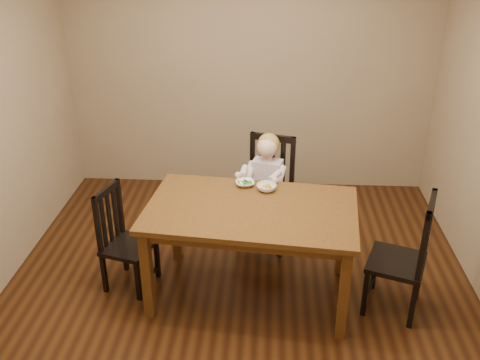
# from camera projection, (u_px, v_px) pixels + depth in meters

# --- Properties ---
(room) EXTENTS (4.01, 4.01, 2.71)m
(room) POSITION_uv_depth(u_px,v_px,m) (239.00, 139.00, 4.00)
(room) COLOR #40210D
(room) RESTS_ON ground
(dining_table) EXTENTS (1.73, 1.15, 0.82)m
(dining_table) POSITION_uv_depth(u_px,v_px,m) (251.00, 218.00, 4.20)
(dining_table) COLOR #492911
(dining_table) RESTS_ON room
(chair_child) EXTENTS (0.55, 0.54, 1.05)m
(chair_child) POSITION_uv_depth(u_px,v_px,m) (268.00, 194.00, 5.04)
(chair_child) COLOR black
(chair_child) RESTS_ON room
(chair_left) EXTENTS (0.46, 0.48, 0.90)m
(chair_left) POSITION_uv_depth(u_px,v_px,m) (124.00, 240.00, 4.44)
(chair_left) COLOR black
(chair_left) RESTS_ON room
(chair_right) EXTENTS (0.55, 0.56, 1.02)m
(chair_right) POSITION_uv_depth(u_px,v_px,m) (404.00, 258.00, 4.12)
(chair_right) COLOR black
(chair_right) RESTS_ON room
(toddler) EXTENTS (0.46, 0.52, 0.60)m
(toddler) POSITION_uv_depth(u_px,v_px,m) (267.00, 181.00, 4.93)
(toddler) COLOR beige
(toddler) RESTS_ON chair_child
(bowl_peas) EXTENTS (0.18, 0.18, 0.04)m
(bowl_peas) POSITION_uv_depth(u_px,v_px,m) (245.00, 183.00, 4.49)
(bowl_peas) COLOR white
(bowl_peas) RESTS_ON dining_table
(bowl_veg) EXTENTS (0.21, 0.21, 0.05)m
(bowl_veg) POSITION_uv_depth(u_px,v_px,m) (267.00, 187.00, 4.40)
(bowl_veg) COLOR white
(bowl_veg) RESTS_ON dining_table
(fork) EXTENTS (0.06, 0.12, 0.05)m
(fork) POSITION_uv_depth(u_px,v_px,m) (240.00, 181.00, 4.46)
(fork) COLOR silver
(fork) RESTS_ON bowl_peas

